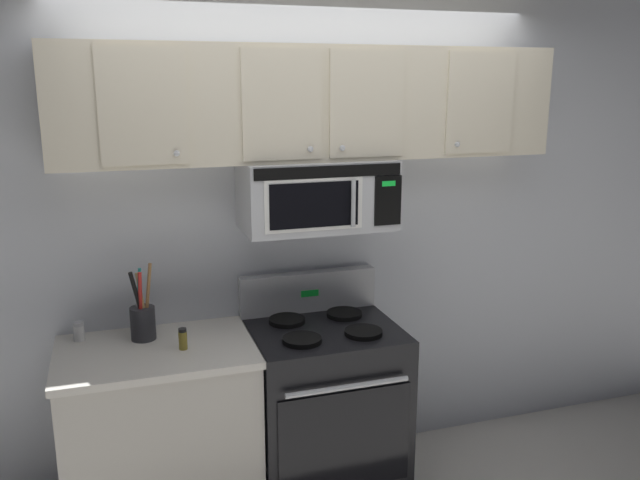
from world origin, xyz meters
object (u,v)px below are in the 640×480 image
object	(u,v)px
stove_range	(324,405)
utensil_crock_charcoal	(143,319)
salt_shaker	(79,332)
spice_jar	(183,339)
over_range_microwave	(317,194)

from	to	relation	value
stove_range	utensil_crock_charcoal	size ratio (longest dim) A/B	2.92
salt_shaker	spice_jar	xyz separation A→B (m)	(0.47, -0.26, 0.00)
stove_range	utensil_crock_charcoal	world-z (taller)	utensil_crock_charcoal
stove_range	spice_jar	distance (m)	0.87
stove_range	salt_shaker	world-z (taller)	stove_range
utensil_crock_charcoal	salt_shaker	distance (m)	0.32
utensil_crock_charcoal	stove_range	bearing A→B (deg)	-8.66
stove_range	over_range_microwave	xyz separation A→B (m)	(-0.00, 0.12, 1.11)
utensil_crock_charcoal	over_range_microwave	bearing A→B (deg)	-1.21
utensil_crock_charcoal	spice_jar	world-z (taller)	utensil_crock_charcoal
salt_shaker	spice_jar	world-z (taller)	spice_jar
utensil_crock_charcoal	spice_jar	bearing A→B (deg)	-47.49
utensil_crock_charcoal	salt_shaker	size ratio (longest dim) A/B	4.10
over_range_microwave	spice_jar	distance (m)	0.97
over_range_microwave	spice_jar	size ratio (longest dim) A/B	7.37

